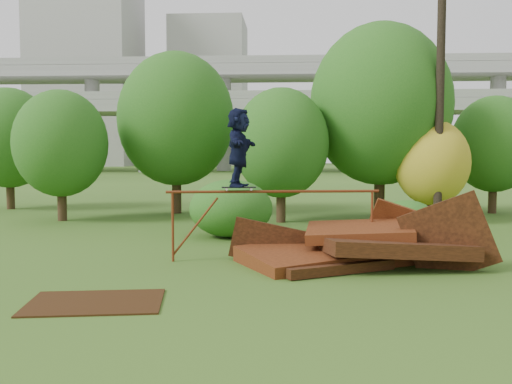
# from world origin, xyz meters

# --- Properties ---
(ground) EXTENTS (240.00, 240.00, 0.00)m
(ground) POSITION_xyz_m (0.00, 0.00, 0.00)
(ground) COLOR #2D5116
(ground) RESTS_ON ground
(scrap_pile) EXTENTS (5.88, 3.68, 2.11)m
(scrap_pile) POSITION_xyz_m (1.46, 1.94, 0.37)
(scrap_pile) COLOR #421C0B
(scrap_pile) RESTS_ON ground
(grind_rail) EXTENTS (4.88, 0.73, 1.62)m
(grind_rail) POSITION_xyz_m (-0.41, 2.30, 1.30)
(grind_rail) COLOR maroon
(grind_rail) RESTS_ON ground
(skateboard) EXTENTS (0.80, 0.31, 0.08)m
(skateboard) POSITION_xyz_m (-1.21, 2.19, 1.69)
(skateboard) COLOR black
(skateboard) RESTS_ON grind_rail
(skater) EXTENTS (0.70, 1.71, 1.80)m
(skater) POSITION_xyz_m (-1.21, 2.19, 2.60)
(skater) COLOR black
(skater) RESTS_ON skateboard
(flat_plate) EXTENTS (2.40, 1.88, 0.03)m
(flat_plate) POSITION_xyz_m (-3.25, -1.66, 0.01)
(flat_plate) COLOR #321B0A
(flat_plate) RESTS_ON ground
(tree_0) EXTENTS (3.37, 3.37, 4.75)m
(tree_0) POSITION_xyz_m (-8.33, 9.46, 2.81)
(tree_0) COLOR black
(tree_0) RESTS_ON ground
(tree_1) EXTENTS (4.71, 4.71, 6.55)m
(tree_1) POSITION_xyz_m (-4.67, 12.24, 3.84)
(tree_1) COLOR black
(tree_1) RESTS_ON ground
(tree_2) EXTENTS (3.39, 3.39, 4.77)m
(tree_2) POSITION_xyz_m (-0.36, 9.45, 2.82)
(tree_2) COLOR black
(tree_2) RESTS_ON ground
(tree_3) EXTENTS (5.28, 5.28, 7.32)m
(tree_3) POSITION_xyz_m (3.34, 11.00, 4.28)
(tree_3) COLOR black
(tree_3) RESTS_ON ground
(tree_4) EXTENTS (2.64, 2.64, 3.65)m
(tree_4) POSITION_xyz_m (4.98, 9.79, 2.12)
(tree_4) COLOR black
(tree_4) RESTS_ON ground
(tree_5) EXTENTS (3.41, 3.41, 4.79)m
(tree_5) POSITION_xyz_m (8.23, 12.98, 2.82)
(tree_5) COLOR black
(tree_5) RESTS_ON ground
(tree_6) EXTENTS (3.79, 3.79, 5.30)m
(tree_6) POSITION_xyz_m (-12.29, 13.47, 3.11)
(tree_6) COLOR black
(tree_6) RESTS_ON ground
(shrub_left) EXTENTS (2.46, 2.27, 1.70)m
(shrub_left) POSITION_xyz_m (-1.77, 5.80, 0.85)
(shrub_left) COLOR #154F15
(shrub_left) RESTS_ON ground
(shrub_right) EXTENTS (1.64, 1.50, 1.16)m
(shrub_right) POSITION_xyz_m (3.23, 5.27, 0.58)
(shrub_right) COLOR #154F15
(shrub_right) RESTS_ON ground
(utility_pole) EXTENTS (1.40, 0.28, 10.45)m
(utility_pole) POSITION_xyz_m (4.99, 8.92, 5.30)
(utility_pole) COLOR black
(utility_pole) RESTS_ON ground
(freeway_overpass) EXTENTS (160.00, 15.00, 13.70)m
(freeway_overpass) POSITION_xyz_m (0.00, 62.92, 10.32)
(freeway_overpass) COLOR gray
(freeway_overpass) RESTS_ON ground
(building_left) EXTENTS (18.00, 16.00, 35.00)m
(building_left) POSITION_xyz_m (-38.00, 95.00, 17.50)
(building_left) COLOR #9E9E99
(building_left) RESTS_ON ground
(building_right) EXTENTS (14.00, 14.00, 28.00)m
(building_right) POSITION_xyz_m (-16.00, 102.00, 14.00)
(building_right) COLOR #9E9E99
(building_right) RESTS_ON ground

